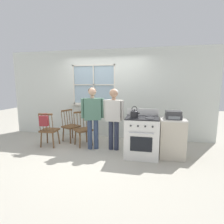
# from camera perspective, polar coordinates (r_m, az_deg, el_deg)

# --- Properties ---
(ground_plane) EXTENTS (16.00, 16.00, 0.00)m
(ground_plane) POSITION_cam_1_polar(r_m,az_deg,el_deg) (4.41, -6.03, -13.12)
(ground_plane) COLOR #B2AD9E
(wall_back) EXTENTS (6.40, 0.16, 2.70)m
(wall_back) POSITION_cam_1_polar(r_m,az_deg,el_deg) (5.44, -1.51, 5.53)
(wall_back) COLOR silver
(wall_back) RESTS_ON ground_plane
(chair_by_window) EXTENTS (0.44, 0.42, 0.92)m
(chair_by_window) POSITION_cam_1_polar(r_m,az_deg,el_deg) (5.01, -19.81, -5.68)
(chair_by_window) COLOR brown
(chair_by_window) RESTS_ON ground_plane
(chair_near_wall) EXTENTS (0.58, 0.58, 0.92)m
(chair_near_wall) POSITION_cam_1_polar(r_m,az_deg,el_deg) (4.86, -9.50, -5.71)
(chair_near_wall) COLOR brown
(chair_near_wall) RESTS_ON ground_plane
(chair_center_cluster) EXTENTS (0.54, 0.55, 0.92)m
(chair_center_cluster) POSITION_cam_1_polar(r_m,az_deg,el_deg) (5.30, -13.35, -4.60)
(chair_center_cluster) COLOR brown
(chair_center_cluster) RESTS_ON ground_plane
(person_elderly_left) EXTENTS (0.58, 0.33, 1.58)m
(person_elderly_left) POSITION_cam_1_polar(r_m,az_deg,el_deg) (4.43, -6.36, -0.12)
(person_elderly_left) COLOR #384766
(person_elderly_left) RESTS_ON ground_plane
(person_teen_center) EXTENTS (0.53, 0.24, 1.55)m
(person_teen_center) POSITION_cam_1_polar(r_m,az_deg,el_deg) (4.35, 0.57, -0.39)
(person_teen_center) COLOR #2D3347
(person_teen_center) RESTS_ON ground_plane
(stove) EXTENTS (0.75, 0.68, 1.08)m
(stove) POSITION_cam_1_polar(r_m,az_deg,el_deg) (4.12, 9.67, -7.84)
(stove) COLOR white
(stove) RESTS_ON ground_plane
(kettle) EXTENTS (0.21, 0.17, 0.25)m
(kettle) POSITION_cam_1_polar(r_m,az_deg,el_deg) (3.87, 7.32, -0.48)
(kettle) COLOR black
(kettle) RESTS_ON stove
(potted_plant) EXTENTS (0.15, 0.15, 0.23)m
(potted_plant) POSITION_cam_1_polar(r_m,az_deg,el_deg) (5.49, -6.29, 3.10)
(potted_plant) COLOR beige
(potted_plant) RESTS_ON wall_back
(handbag) EXTENTS (0.22, 0.20, 0.31)m
(handbag) POSITION_cam_1_polar(r_m,az_deg,el_deg) (4.74, -21.34, -2.64)
(handbag) COLOR maroon
(handbag) RESTS_ON chair_by_window
(side_counter) EXTENTS (0.55, 0.50, 0.90)m
(side_counter) POSITION_cam_1_polar(r_m,az_deg,el_deg) (4.23, 18.99, -8.07)
(side_counter) COLOR beige
(side_counter) RESTS_ON ground_plane
(stereo) EXTENTS (0.34, 0.29, 0.18)m
(stereo) POSITION_cam_1_polar(r_m,az_deg,el_deg) (4.09, 19.41, -0.93)
(stereo) COLOR #38383A
(stereo) RESTS_ON side_counter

